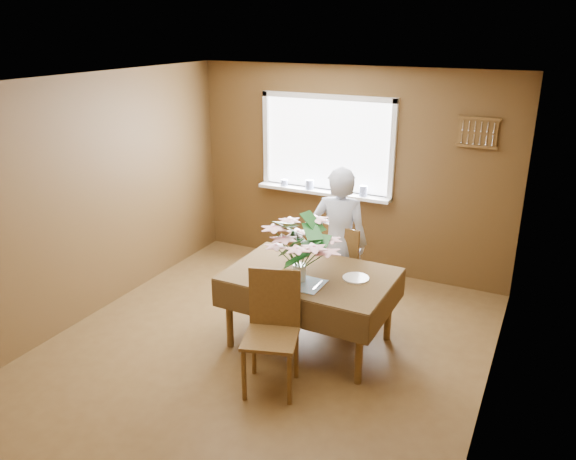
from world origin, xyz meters
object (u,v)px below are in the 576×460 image
at_px(chair_near, 272,326).
at_px(seated_woman, 339,242).
at_px(flower_bouquet, 300,245).
at_px(chair_far, 345,264).
at_px(dining_table, 310,282).

relative_size(chair_near, seated_woman, 0.64).
relative_size(seated_woman, flower_bouquet, 2.57).
xyz_separation_m(chair_far, flower_bouquet, (-0.09, -0.97, 0.56)).
height_order(chair_far, chair_near, chair_near).
distance_m(dining_table, chair_far, 0.79).
distance_m(dining_table, seated_woman, 0.72).
bearing_deg(chair_near, flower_bouquet, 73.59).
distance_m(seated_woman, flower_bouquet, 0.94).
bearing_deg(chair_far, flower_bouquet, 95.23).
bearing_deg(chair_far, chair_near, 97.38).
height_order(chair_near, seated_woman, seated_woman).
height_order(seated_woman, flower_bouquet, seated_woman).
height_order(dining_table, chair_far, chair_far).
xyz_separation_m(seated_woman, flower_bouquet, (-0.04, -0.90, 0.29)).
xyz_separation_m(chair_near, seated_woman, (0.03, 1.44, 0.25)).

